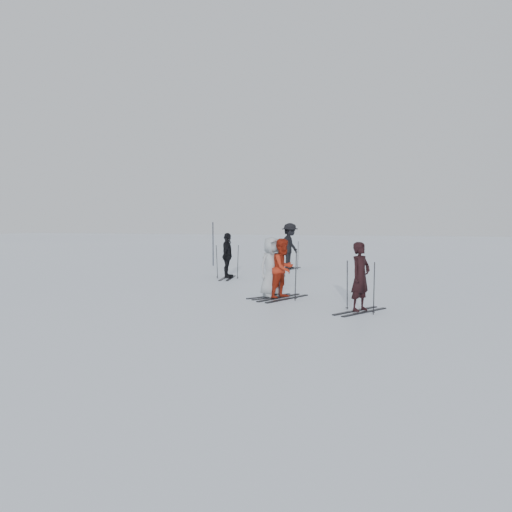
# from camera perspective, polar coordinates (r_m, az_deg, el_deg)

# --- Properties ---
(ground) EXTENTS (120.00, 120.00, 0.00)m
(ground) POSITION_cam_1_polar(r_m,az_deg,el_deg) (14.77, -1.13, -4.13)
(ground) COLOR silver
(ground) RESTS_ON ground
(skier_near_dark) EXTENTS (0.62, 0.69, 1.59)m
(skier_near_dark) POSITION_cam_1_polar(r_m,az_deg,el_deg) (11.70, 11.85, -2.45)
(skier_near_dark) COLOR black
(skier_near_dark) RESTS_ON ground
(skier_red) EXTENTS (0.86, 0.95, 1.60)m
(skier_red) POSITION_cam_1_polar(r_m,az_deg,el_deg) (13.42, 3.13, -1.52)
(skier_red) COLOR #A22512
(skier_red) RESTS_ON ground
(skier_grey) EXTENTS (0.89, 0.95, 1.63)m
(skier_grey) POSITION_cam_1_polar(r_m,az_deg,el_deg) (13.68, 1.80, -1.35)
(skier_grey) COLOR #A5ABAE
(skier_grey) RESTS_ON ground
(skier_uphill_left) EXTENTS (0.56, 1.01, 1.64)m
(skier_uphill_left) POSITION_cam_1_polar(r_m,az_deg,el_deg) (18.19, -3.29, -0.01)
(skier_uphill_left) COLOR black
(skier_uphill_left) RESTS_ON ground
(skier_uphill_far) EXTENTS (0.96, 1.39, 1.98)m
(skier_uphill_far) POSITION_cam_1_polar(r_m,az_deg,el_deg) (21.81, 3.89, 1.10)
(skier_uphill_far) COLOR black
(skier_uphill_far) RESTS_ON ground
(skis_near_dark) EXTENTS (1.88, 1.61, 1.21)m
(skis_near_dark) POSITION_cam_1_polar(r_m,az_deg,el_deg) (11.72, 11.84, -3.35)
(skis_near_dark) COLOR black
(skis_near_dark) RESTS_ON ground
(skis_red) EXTENTS (2.10, 1.64, 1.36)m
(skis_red) POSITION_cam_1_polar(r_m,az_deg,el_deg) (13.43, 3.13, -2.04)
(skis_red) COLOR black
(skis_red) RESTS_ON ground
(skis_grey) EXTENTS (1.75, 1.58, 1.14)m
(skis_grey) POSITION_cam_1_polar(r_m,az_deg,el_deg) (13.70, 1.80, -2.37)
(skis_grey) COLOR black
(skis_grey) RESTS_ON ground
(skis_uphill_left) EXTENTS (1.87, 1.20, 1.26)m
(skis_uphill_left) POSITION_cam_1_polar(r_m,az_deg,el_deg) (18.21, -3.29, -0.60)
(skis_uphill_left) COLOR black
(skis_uphill_left) RESTS_ON ground
(skis_uphill_far) EXTENTS (1.86, 1.21, 1.25)m
(skis_uphill_far) POSITION_cam_1_polar(r_m,az_deg,el_deg) (21.83, 3.89, 0.15)
(skis_uphill_far) COLOR black
(skis_uphill_far) RESTS_ON ground
(piste_marker) EXTENTS (0.05, 0.05, 2.05)m
(piste_marker) POSITION_cam_1_polar(r_m,az_deg,el_deg) (23.48, -4.93, 1.39)
(piste_marker) COLOR black
(piste_marker) RESTS_ON ground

